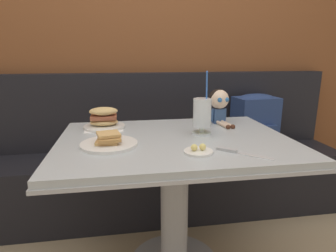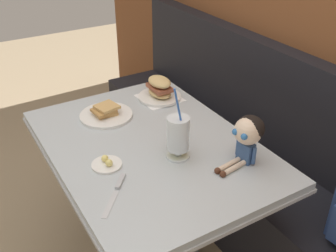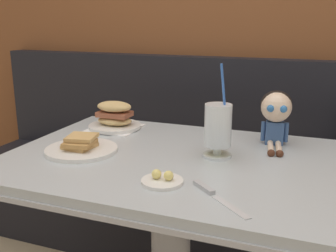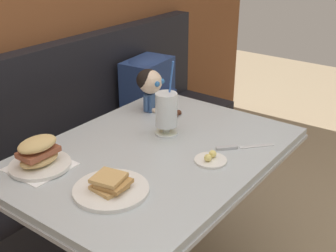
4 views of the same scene
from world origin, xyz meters
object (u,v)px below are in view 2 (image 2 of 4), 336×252
object	(u,v)px
toast_plate	(106,114)
butter_saucer	(107,164)
seated_doll	(248,133)
sandwich_plate	(160,90)
milkshake_glass	(178,136)
butter_knife	(118,187)

from	to	relation	value
toast_plate	butter_saucer	size ratio (longest dim) A/B	2.08
toast_plate	seated_doll	size ratio (longest dim) A/B	1.11
butter_saucer	seated_doll	world-z (taller)	seated_doll
seated_doll	toast_plate	bearing A→B (deg)	-151.77
toast_plate	sandwich_plate	bearing A→B (deg)	96.61
toast_plate	seated_doll	world-z (taller)	seated_doll
sandwich_plate	butter_saucer	bearing A→B (deg)	-49.37
milkshake_glass	sandwich_plate	world-z (taller)	milkshake_glass
toast_plate	butter_saucer	bearing A→B (deg)	-22.85
butter_saucer	seated_doll	bearing A→B (deg)	62.62
butter_knife	sandwich_plate	bearing A→B (deg)	138.27
sandwich_plate	milkshake_glass	bearing A→B (deg)	-21.84
milkshake_glass	seated_doll	xyz separation A→B (m)	(0.16, 0.21, 0.03)
butter_knife	seated_doll	world-z (taller)	seated_doll
toast_plate	seated_doll	distance (m)	0.71
toast_plate	seated_doll	bearing A→B (deg)	28.23
toast_plate	butter_saucer	world-z (taller)	toast_plate
sandwich_plate	butter_saucer	world-z (taller)	sandwich_plate
toast_plate	butter_knife	bearing A→B (deg)	-18.88
toast_plate	seated_doll	xyz separation A→B (m)	(0.62, 0.33, 0.11)
milkshake_glass	butter_saucer	distance (m)	0.30
toast_plate	sandwich_plate	world-z (taller)	sandwich_plate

